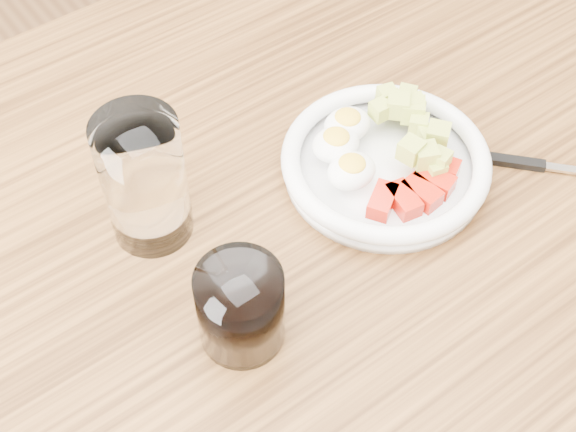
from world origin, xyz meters
name	(u,v)px	position (x,y,z in m)	size (l,w,h in m)	color
dining_table	(301,292)	(0.00, 0.00, 0.67)	(1.50, 0.90, 0.77)	brown
bowl	(384,159)	(0.12, 0.02, 0.79)	(0.22, 0.22, 0.06)	white
fork	(527,164)	(0.25, -0.07, 0.77)	(0.13, 0.14, 0.01)	black
water_glass	(144,180)	(-0.11, 0.10, 0.84)	(0.08, 0.08, 0.14)	white
coffee_glass	(241,308)	(-0.11, -0.05, 0.81)	(0.08, 0.08, 0.09)	white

